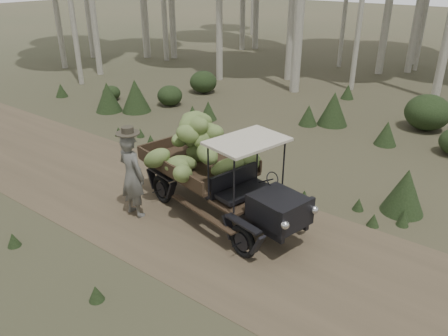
% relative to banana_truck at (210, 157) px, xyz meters
% --- Properties ---
extents(ground, '(120.00, 120.00, 0.00)m').
position_rel_banana_truck_xyz_m(ground, '(-0.56, -0.62, -1.27)').
color(ground, '#473D2B').
rests_on(ground, ground).
extents(dirt_track, '(70.00, 4.00, 0.01)m').
position_rel_banana_truck_xyz_m(dirt_track, '(-0.56, -0.62, -1.27)').
color(dirt_track, brown).
rests_on(dirt_track, ground).
extents(banana_truck, '(4.66, 2.57, 2.26)m').
position_rel_banana_truck_xyz_m(banana_truck, '(0.00, 0.00, 0.00)').
color(banana_truck, black).
rests_on(banana_truck, ground).
extents(farmer, '(0.73, 0.55, 2.10)m').
position_rel_banana_truck_xyz_m(farmer, '(-1.17, -1.28, -0.28)').
color(farmer, '#595751').
rests_on(farmer, ground).
extents(undergrowth, '(23.05, 22.64, 1.31)m').
position_rel_banana_truck_xyz_m(undergrowth, '(0.29, 0.88, -0.75)').
color(undergrowth, '#233319').
rests_on(undergrowth, ground).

